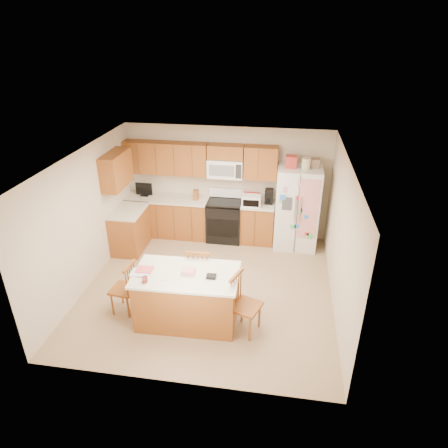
% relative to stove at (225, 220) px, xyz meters
% --- Properties ---
extents(ground, '(4.50, 4.50, 0.00)m').
position_rel_stove_xyz_m(ground, '(0.00, -1.94, -0.47)').
color(ground, tan).
rests_on(ground, ground).
extents(room_shell, '(4.60, 4.60, 2.52)m').
position_rel_stove_xyz_m(room_shell, '(0.00, -1.94, 0.97)').
color(room_shell, beige).
rests_on(room_shell, ground).
extents(cabinetry, '(3.36, 1.56, 2.15)m').
position_rel_stove_xyz_m(cabinetry, '(-0.98, -0.15, 0.44)').
color(cabinetry, brown).
rests_on(cabinetry, ground).
extents(stove, '(0.76, 0.65, 1.13)m').
position_rel_stove_xyz_m(stove, '(0.00, 0.00, 0.00)').
color(stove, black).
rests_on(stove, ground).
extents(refrigerator, '(0.90, 0.79, 2.04)m').
position_rel_stove_xyz_m(refrigerator, '(1.57, -0.06, 0.45)').
color(refrigerator, white).
rests_on(refrigerator, ground).
extents(island, '(1.71, 1.02, 1.00)m').
position_rel_stove_xyz_m(island, '(-0.17, -2.88, -0.01)').
color(island, brown).
rests_on(island, ground).
extents(windsor_chair_left, '(0.43, 0.45, 0.94)m').
position_rel_stove_xyz_m(windsor_chair_left, '(-1.26, -2.81, -0.03)').
color(windsor_chair_left, brown).
rests_on(windsor_chair_left, ground).
extents(windsor_chair_back, '(0.45, 0.43, 1.03)m').
position_rel_stove_xyz_m(windsor_chair_back, '(-0.09, -2.26, 0.01)').
color(windsor_chair_back, brown).
rests_on(windsor_chair_back, ground).
extents(windsor_chair_right, '(0.55, 0.56, 1.03)m').
position_rel_stove_xyz_m(windsor_chair_right, '(0.78, -2.99, 0.01)').
color(windsor_chair_right, brown).
rests_on(windsor_chair_right, ground).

